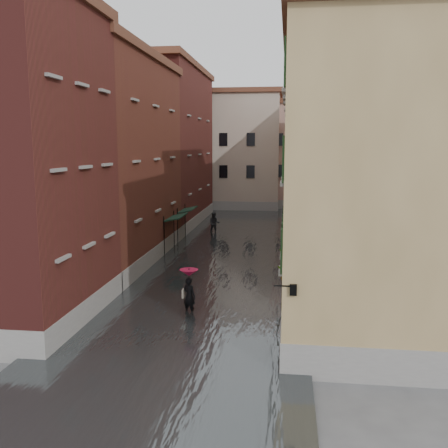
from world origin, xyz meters
The scene contains 16 objects.
ground centered at (0.00, 0.00, 0.00)m, with size 120.00×120.00×0.00m, color #505052.
floodwater centered at (0.00, 13.00, 0.10)m, with size 10.00×60.00×0.20m, color #3E4244.
building_left_near centered at (-7.00, -2.00, 6.50)m, with size 6.00×8.00×13.00m, color maroon.
building_left_mid centered at (-7.00, 9.00, 6.25)m, with size 6.00×14.00×12.50m, color #55281B.
building_left_far centered at (-7.00, 24.00, 7.00)m, with size 6.00×16.00×14.00m, color maroon.
building_right_near centered at (7.00, -2.00, 5.75)m, with size 6.00×8.00×11.50m, color #937B4C.
building_right_mid centered at (7.00, 9.00, 6.50)m, with size 6.00×14.00×13.00m, color #9E835F.
building_right_far centered at (7.00, 24.00, 5.75)m, with size 6.00×16.00×11.50m, color #937B4C.
building_end_cream centered at (-3.00, 38.00, 6.50)m, with size 12.00×9.00×13.00m, color #B8A893.
building_end_pink centered at (6.00, 40.00, 6.00)m, with size 10.00×9.00×12.00m, color #A87D76.
awning_near centered at (-3.49, 11.88, 2.47)m, with size 1.09×2.94×2.80m.
awning_far centered at (-3.49, 15.86, 2.46)m, with size 1.09×2.82×2.80m.
wall_lantern centered at (4.33, -6.00, 3.01)m, with size 0.71×0.22×0.35m.
window_planters centered at (4.12, -2.04, 3.51)m, with size 0.59×5.75×0.84m.
pedestrian_main centered at (-0.12, -0.35, 1.19)m, with size 0.85×0.85×2.06m.
pedestrian_far centered at (-1.94, 19.49, 0.94)m, with size 0.92×0.71×1.88m, color black.
Camera 1 is at (4.13, -21.19, 7.48)m, focal length 40.00 mm.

